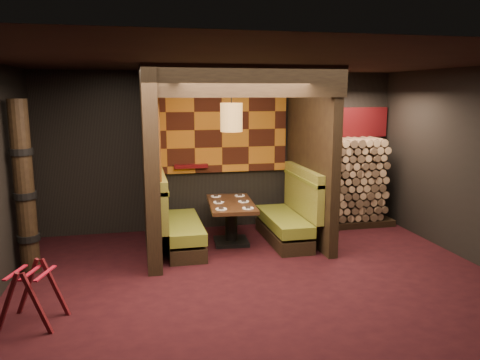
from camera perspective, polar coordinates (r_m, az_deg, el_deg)
name	(u,v)px	position (r m, az deg, el deg)	size (l,w,h in m)	color
floor	(261,284)	(6.33, 2.62, -12.55)	(6.50, 5.50, 0.02)	black
ceiling	(263,60)	(5.83, 2.87, 14.37)	(6.50, 5.50, 0.02)	black
wall_back	(223,151)	(8.57, -2.12, 3.57)	(6.50, 0.02, 2.85)	black
wall_front	(366,246)	(3.40, 15.16, -7.79)	(6.50, 0.02, 2.85)	black
partition_left	(150,162)	(7.34, -10.96, 2.18)	(0.20, 2.20, 2.85)	black
partition_right	(311,156)	(7.91, 8.60, 2.86)	(0.15, 2.10, 2.85)	black
header_beam	(248,81)	(6.49, 0.96, 11.97)	(2.85, 0.18, 0.44)	black
tapa_back_panel	(222,130)	(8.48, -2.25, 6.17)	(2.40, 0.06, 1.55)	#AF641A
tapa_side_panel	(156,133)	(7.47, -10.19, 5.64)	(0.04, 1.85, 1.45)	#AF641A
lacquer_shelf	(191,166)	(8.41, -6.00, 1.69)	(0.60, 0.12, 0.07)	#4F0B0E
booth_bench_left	(177,225)	(7.57, -7.73, -5.40)	(0.68, 1.60, 1.14)	black
booth_bench_right	(289,218)	(7.94, 6.04, -4.60)	(0.68, 1.60, 1.14)	black
dining_table	(231,216)	(7.75, -1.09, -4.41)	(0.82, 1.38, 0.70)	black
place_settings	(231,202)	(7.69, -1.10, -2.65)	(0.67, 1.12, 0.03)	white
pendant_lamp	(231,117)	(7.44, -1.06, 7.65)	(0.35, 0.35, 0.98)	olive
luggage_rack	(32,292)	(5.66, -24.02, -12.41)	(0.75, 0.62, 0.71)	#430C10
totem_column	(24,189)	(7.00, -24.79, -1.01)	(0.31, 0.31, 2.40)	black
firewood_stack	(347,182)	(8.98, 12.88, -0.28)	(1.73, 0.70, 1.64)	black
mosaic_header	(342,122)	(9.15, 12.28, 6.88)	(1.83, 0.10, 0.56)	maroon
bay_front_post	(310,154)	(8.18, 8.54, 3.12)	(0.08, 0.08, 2.85)	black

